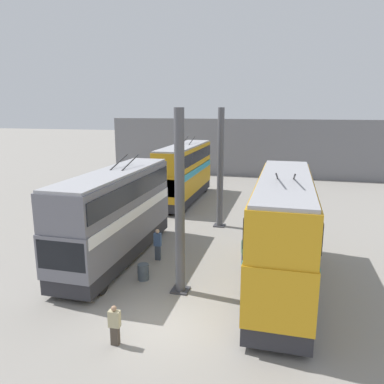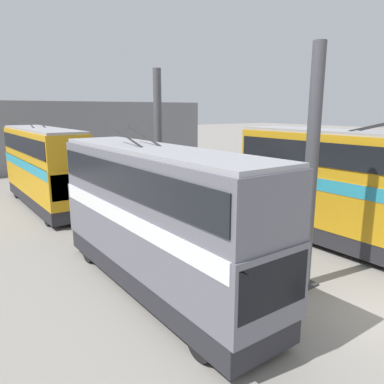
{
  "view_description": "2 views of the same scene",
  "coord_description": "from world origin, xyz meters",
  "views": [
    {
      "loc": [
        -12.6,
        -4.56,
        8.44
      ],
      "look_at": [
        9.94,
        1.24,
        3.17
      ],
      "focal_mm": 35.0,
      "sensor_mm": 36.0,
      "label": 1
    },
    {
      "loc": [
        -4.98,
        10.73,
        6.3
      ],
      "look_at": [
        10.05,
        -0.11,
        2.18
      ],
      "focal_mm": 35.0,
      "sensor_mm": 36.0,
      "label": 2
    }
  ],
  "objects": [
    {
      "name": "bus_right_mid",
      "position": [
        19.9,
        4.52,
        2.91
      ],
      "size": [
        11.18,
        2.54,
        5.75
      ],
      "color": "black",
      "rests_on": "ground_plane"
    },
    {
      "name": "oil_drum",
      "position": [
        3.61,
        2.13,
        0.41
      ],
      "size": [
        0.59,
        0.59,
        0.81
      ],
      "color": "#424C56",
      "rests_on": "ground_plane"
    },
    {
      "name": "support_column_near",
      "position": [
        2.91,
        0.0,
        4.1
      ],
      "size": [
        0.81,
        0.81,
        8.45
      ],
      "color": "#4C4C51",
      "rests_on": "ground_plane"
    },
    {
      "name": "ground_plane",
      "position": [
        0.0,
        0.0,
        0.0
      ],
      "size": [
        240.0,
        240.0,
        0.0
      ],
      "primitive_type": "plane",
      "color": "gray"
    },
    {
      "name": "bus_left_far",
      "position": [
        4.43,
        -4.52,
        3.05
      ],
      "size": [
        10.99,
        2.54,
        5.99
      ],
      "color": "black",
      "rests_on": "ground_plane"
    },
    {
      "name": "person_by_left_row",
      "position": [
        6.18,
        -2.58,
        0.94
      ],
      "size": [
        0.47,
        0.35,
        1.77
      ],
      "rotation": [
        0.0,
        0.0,
        4.99
      ],
      "color": "#384251",
      "rests_on": "ground_plane"
    },
    {
      "name": "person_by_right_row",
      "position": [
        6.15,
        2.26,
        0.97
      ],
      "size": [
        0.24,
        0.42,
        1.81
      ],
      "rotation": [
        0.0,
        0.0,
        3.15
      ],
      "color": "#384251",
      "rests_on": "ground_plane"
    },
    {
      "name": "depot_back_wall",
      "position": [
        33.86,
        0.0,
        3.54
      ],
      "size": [
        0.5,
        36.0,
        7.08
      ],
      "color": "slate",
      "rests_on": "ground_plane"
    },
    {
      "name": "support_column_far",
      "position": [
        13.13,
        0.0,
        4.1
      ],
      "size": [
        0.81,
        0.81,
        8.45
      ],
      "color": "#4C4C51",
      "rests_on": "ground_plane"
    },
    {
      "name": "bus_right_near",
      "position": [
        5.75,
        4.52,
        2.88
      ],
      "size": [
        10.81,
        2.54,
        5.69
      ],
      "color": "black",
      "rests_on": "ground_plane"
    }
  ]
}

